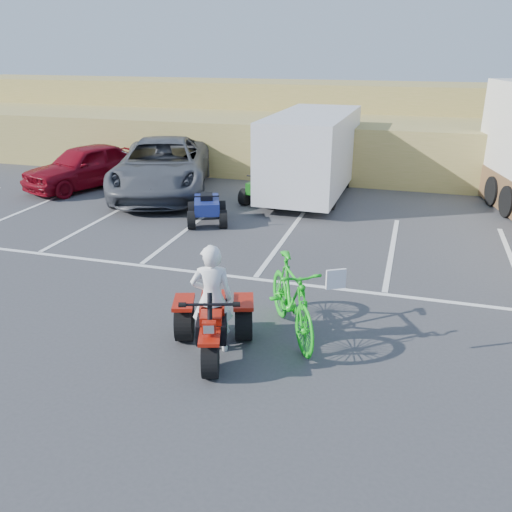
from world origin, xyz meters
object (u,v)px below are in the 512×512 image
(grey_pickup, at_px, (162,166))
(quad_atv_blue, at_px, (207,223))
(red_trike_atv, at_px, (213,354))
(rider, at_px, (212,299))
(red_car, at_px, (86,166))
(cargo_trailer, at_px, (312,152))
(quad_atv_green, at_px, (265,203))
(green_dirt_bike, at_px, (292,298))

(grey_pickup, xyz_separation_m, quad_atv_blue, (2.64, -2.77, -0.88))
(red_trike_atv, bearing_deg, grey_pickup, 102.00)
(grey_pickup, bearing_deg, rider, -78.88)
(red_car, xyz_separation_m, cargo_trailer, (7.69, 1.10, 0.69))
(quad_atv_green, bearing_deg, grey_pickup, -172.60)
(red_car, distance_m, cargo_trailer, 7.80)
(rider, bearing_deg, quad_atv_green, -97.63)
(green_dirt_bike, relative_size, red_car, 0.52)
(red_trike_atv, xyz_separation_m, quad_atv_blue, (-2.59, 6.42, 0.00))
(red_car, bearing_deg, quad_atv_blue, -3.25)
(green_dirt_bike, distance_m, red_car, 12.27)
(grey_pickup, distance_m, quad_atv_green, 3.77)
(red_trike_atv, relative_size, green_dirt_bike, 0.77)
(rider, relative_size, quad_atv_green, 1.21)
(green_dirt_bike, height_order, quad_atv_blue, green_dirt_bike)
(green_dirt_bike, distance_m, grey_pickup, 10.35)
(green_dirt_bike, xyz_separation_m, quad_atv_green, (-2.64, 7.89, -0.69))
(rider, bearing_deg, quad_atv_blue, -85.60)
(grey_pickup, bearing_deg, green_dirt_bike, -71.30)
(rider, height_order, quad_atv_green, rider)
(rider, height_order, cargo_trailer, cargo_trailer)
(cargo_trailer, bearing_deg, grey_pickup, -166.76)
(rider, relative_size, cargo_trailer, 0.32)
(green_dirt_bike, xyz_separation_m, cargo_trailer, (-1.48, 9.24, 0.75))
(grey_pickup, xyz_separation_m, cargo_trailer, (4.81, 1.02, 0.55))
(rider, height_order, grey_pickup, rider)
(red_trike_atv, bearing_deg, green_dirt_bike, 24.78)
(quad_atv_blue, distance_m, quad_atv_green, 2.64)
(quad_atv_green, bearing_deg, green_dirt_bike, -58.85)
(red_car, height_order, cargo_trailer, cargo_trailer)
(cargo_trailer, distance_m, quad_atv_green, 2.29)
(grey_pickup, height_order, cargo_trailer, cargo_trailer)
(red_trike_atv, height_order, green_dirt_bike, green_dirt_bike)
(rider, xyz_separation_m, quad_atv_green, (-1.54, 8.71, -0.90))
(red_trike_atv, xyz_separation_m, grey_pickup, (-5.23, 9.19, 0.88))
(cargo_trailer, xyz_separation_m, quad_atv_green, (-1.16, -1.35, -1.43))
(cargo_trailer, distance_m, quad_atv_blue, 4.59)
(grey_pickup, bearing_deg, quad_atv_blue, -65.05)
(green_dirt_bike, distance_m, quad_atv_green, 8.35)
(red_car, bearing_deg, green_dirt_bike, -18.88)
(rider, distance_m, quad_atv_green, 8.89)
(grey_pickup, xyz_separation_m, red_car, (-2.88, -0.08, -0.14))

